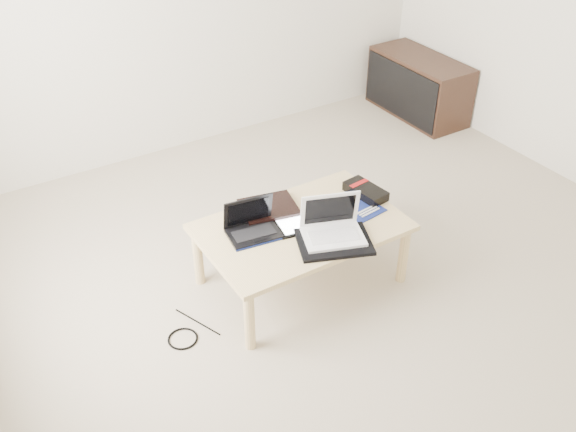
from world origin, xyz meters
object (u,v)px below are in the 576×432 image
white_laptop (332,227)px  gpu_box (366,191)px  media_cabinet (418,86)px  coffee_table (301,232)px  netbook (252,226)px

white_laptop → gpu_box: (0.40, 0.23, -0.04)m
media_cabinet → white_laptop: bearing=-142.3°
coffee_table → gpu_box: 0.49m
coffee_table → white_laptop: white_laptop is taller
netbook → white_laptop: size_ratio=0.80×
coffee_table → media_cabinet: bearing=33.3°
netbook → gpu_box: size_ratio=1.09×
gpu_box → media_cabinet: bearing=39.5°
coffee_table → netbook: size_ratio=3.68×
media_cabinet → netbook: size_ratio=3.01×
white_laptop → gpu_box: size_ratio=1.36×
netbook → gpu_box: 0.74m
media_cabinet → gpu_box: size_ratio=3.28×
media_cabinet → white_laptop: (-1.96, -1.52, 0.22)m
white_laptop → netbook: bearing=142.5°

